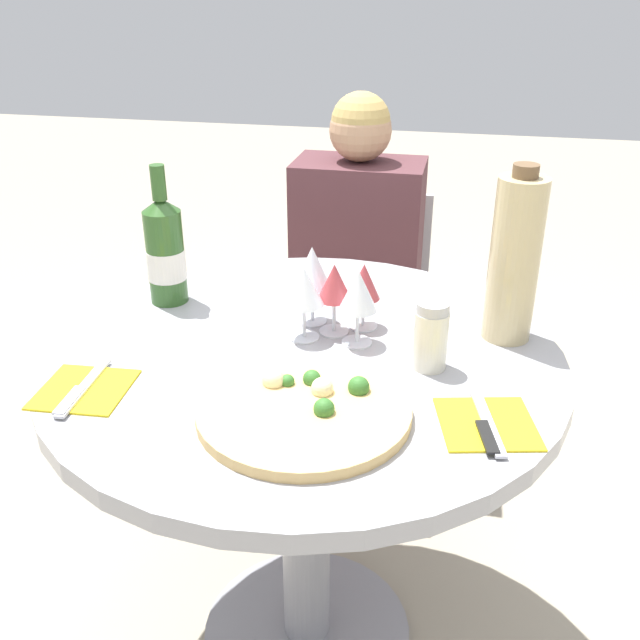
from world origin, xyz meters
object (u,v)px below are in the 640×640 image
(wine_bottle, at_px, (165,252))
(chair_behind_diner, at_px, (359,326))
(seated_diner, at_px, (352,315))
(tall_carafe, at_px, (515,259))
(dining_table, at_px, (305,422))
(pizza_large, at_px, (305,408))

(wine_bottle, bearing_deg, chair_behind_diner, 66.14)
(seated_diner, bearing_deg, chair_behind_diner, -90.00)
(tall_carafe, bearing_deg, chair_behind_diner, 118.99)
(dining_table, height_order, pizza_large, pizza_large)
(chair_behind_diner, xyz_separation_m, wine_bottle, (-0.31, -0.71, 0.49))
(seated_diner, distance_m, pizza_large, 0.99)
(tall_carafe, bearing_deg, dining_table, -159.11)
(seated_diner, height_order, tall_carafe, seated_diner)
(dining_table, relative_size, chair_behind_diner, 1.24)
(tall_carafe, bearing_deg, seated_diner, 124.47)
(dining_table, bearing_deg, pizza_large, -76.31)
(dining_table, bearing_deg, seated_diner, 92.18)
(seated_diner, xyz_separation_m, wine_bottle, (-0.31, -0.57, 0.39))
(pizza_large, height_order, wine_bottle, wine_bottle)
(chair_behind_diner, height_order, tall_carafe, tall_carafe)
(seated_diner, bearing_deg, dining_table, 92.18)
(chair_behind_diner, height_order, pizza_large, pizza_large)
(seated_diner, relative_size, tall_carafe, 3.29)
(tall_carafe, bearing_deg, pizza_large, -132.66)
(wine_bottle, bearing_deg, seated_diner, 61.12)
(pizza_large, distance_m, wine_bottle, 0.55)
(dining_table, relative_size, pizza_large, 2.82)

